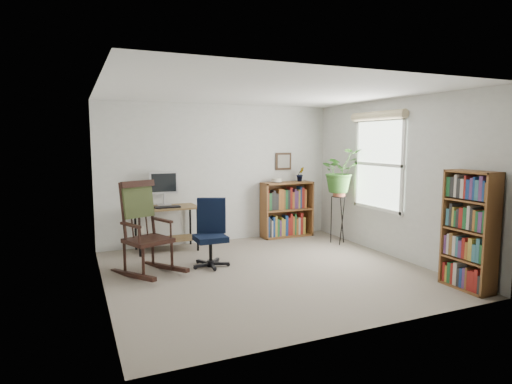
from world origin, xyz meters
name	(u,v)px	position (x,y,z in m)	size (l,w,h in m)	color
floor	(268,272)	(0.00, 0.00, 0.00)	(4.20, 4.00, 0.00)	gray
ceiling	(268,92)	(0.00, 0.00, 2.40)	(4.20, 4.00, 0.00)	silver
wall_back	(220,174)	(0.00, 2.00, 1.20)	(4.20, 0.00, 2.40)	silver
wall_front	(361,205)	(0.00, -2.00, 1.20)	(4.20, 0.00, 2.40)	silver
wall_left	(101,192)	(-2.10, 0.00, 1.20)	(0.00, 4.00, 2.40)	silver
wall_right	(393,179)	(2.10, 0.00, 1.20)	(0.00, 4.00, 2.40)	silver
window	(378,165)	(2.06, 0.30, 1.40)	(0.12, 1.20, 1.50)	white
desk	(166,229)	(-1.02, 1.70, 0.36)	(0.99, 0.55, 0.72)	brown
monitor	(164,189)	(-1.02, 1.84, 1.00)	(0.46, 0.16, 0.56)	silver
keyboard	(167,207)	(-1.02, 1.58, 0.73)	(0.40, 0.15, 0.03)	black
office_chair	(210,233)	(-0.64, 0.54, 0.49)	(0.53, 0.53, 0.97)	black
rocking_chair	(148,228)	(-1.50, 0.54, 0.63)	(0.65, 1.09, 1.26)	black
low_bookshelf	(287,209)	(1.24, 1.82, 0.51)	(0.97, 0.32, 1.02)	brown
tall_bookshelf	(470,231)	(1.92, -1.56, 0.71)	(0.27, 0.62, 1.43)	brown
plant_stand	(339,216)	(1.80, 0.98, 0.48)	(0.27, 0.27, 0.97)	black
spider_plant	(340,149)	(1.80, 0.98, 1.63)	(1.69, 1.88, 1.46)	#336623
potted_plant_small	(300,178)	(1.52, 1.83, 1.07)	(0.13, 0.24, 0.11)	#336623
framed_picture	(284,161)	(1.24, 1.97, 1.39)	(0.32, 0.04, 0.32)	black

